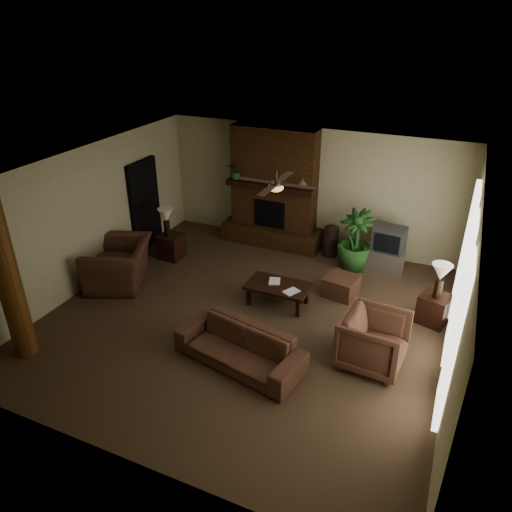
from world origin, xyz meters
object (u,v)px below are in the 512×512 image
at_px(tv_stand, 384,259).
at_px(side_table_left, 171,246).
at_px(side_table_right, 434,309).
at_px(floor_vase, 331,238).
at_px(lamp_right, 441,275).
at_px(floor_plant, 354,252).
at_px(armchair_right, 374,338).
at_px(ottoman, 341,286).
at_px(sofa, 240,342).
at_px(lamp_left, 166,217).
at_px(armchair_left, 118,257).
at_px(log_column, 8,279).
at_px(coffee_table, 278,287).

relative_size(tv_stand, side_table_left, 1.55).
height_order(side_table_left, side_table_right, same).
xyz_separation_m(floor_vase, lamp_right, (2.46, -1.87, 0.57)).
relative_size(floor_plant, side_table_right, 2.44).
xyz_separation_m(armchair_right, lamp_right, (0.78, 1.60, 0.50)).
bearing_deg(ottoman, armchair_right, -61.81).
bearing_deg(sofa, floor_vase, 98.29).
height_order(ottoman, side_table_left, side_table_left).
relative_size(armchair_right, ottoman, 1.67).
distance_m(lamp_left, lamp_right, 5.82).
relative_size(sofa, side_table_left, 3.84).
bearing_deg(armchair_left, ottoman, 84.71).
height_order(sofa, side_table_right, sofa).
height_order(log_column, lamp_right, log_column).
bearing_deg(armchair_right, tv_stand, 11.03).
relative_size(coffee_table, lamp_left, 1.85).
height_order(lamp_left, lamp_right, same).
height_order(armchair_left, coffee_table, armchair_left).
distance_m(coffee_table, side_table_left, 3.08).
bearing_deg(side_table_left, log_column, -94.91).
relative_size(armchair_left, coffee_table, 1.14).
xyz_separation_m(log_column, armchair_right, (5.32, 2.03, -0.90)).
height_order(armchair_left, lamp_right, lamp_right).
distance_m(armchair_left, floor_vase, 4.72).
height_order(tv_stand, lamp_left, lamp_left).
height_order(floor_vase, floor_plant, floor_vase).
height_order(side_table_right, lamp_right, lamp_right).
height_order(floor_vase, side_table_left, floor_vase).
relative_size(armchair_right, lamp_right, 1.55).
xyz_separation_m(sofa, ottoman, (0.95, 2.70, -0.21)).
relative_size(log_column, floor_plant, 2.08).
relative_size(sofa, coffee_table, 1.76).
distance_m(armchair_right, ottoman, 2.14).
relative_size(armchair_left, floor_vase, 1.78).
bearing_deg(lamp_right, lamp_left, 177.29).
relative_size(sofa, lamp_left, 3.25).
xyz_separation_m(coffee_table, side_table_left, (-2.96, 0.86, -0.10)).
bearing_deg(floor_vase, log_column, -123.49).
height_order(sofa, ottoman, sofa).
height_order(sofa, side_table_left, sofa).
distance_m(armchair_right, side_table_right, 1.83).
bearing_deg(ottoman, lamp_left, 179.94).
distance_m(armchair_left, tv_stand, 5.66).
xyz_separation_m(ottoman, floor_plant, (-0.05, 1.21, 0.18)).
bearing_deg(lamp_right, tv_stand, 125.57).
bearing_deg(side_table_right, floor_vase, 143.35).
xyz_separation_m(sofa, armchair_right, (1.95, 0.83, 0.09)).
xyz_separation_m(lamp_left, side_table_right, (5.82, -0.23, -0.73)).
distance_m(log_column, ottoman, 5.94).
bearing_deg(armchair_right, ottoman, 31.95).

